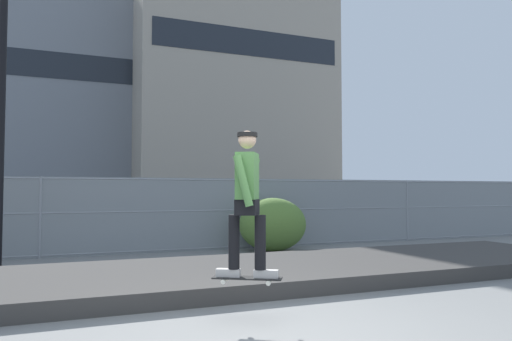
% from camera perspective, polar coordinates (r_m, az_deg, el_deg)
% --- Properties ---
extents(ground_plane, '(120.00, 120.00, 0.00)m').
position_cam_1_polar(ground_plane, '(5.01, 1.78, -20.16)').
color(ground_plane, slate).
extents(gravel_berm, '(15.96, 3.06, 0.24)m').
position_cam_1_polar(gravel_berm, '(7.83, -7.43, -12.78)').
color(gravel_berm, '#3D3A38').
rests_on(gravel_berm, ground_plane).
extents(skateboard, '(0.79, 0.58, 0.07)m').
position_cam_1_polar(skateboard, '(5.49, -1.11, -13.08)').
color(skateboard, black).
extents(skater, '(0.67, 0.62, 1.70)m').
position_cam_1_polar(skater, '(5.40, -1.10, -2.89)').
color(skater, '#B2ADA8').
rests_on(skater, skateboard).
extents(chain_fence, '(25.70, 0.06, 1.85)m').
position_cam_1_polar(chain_fence, '(11.78, -12.34, -5.33)').
color(chain_fence, gray).
rests_on(chain_fence, ground_plane).
extents(street_lamp, '(0.44, 0.44, 7.59)m').
position_cam_1_polar(street_lamp, '(11.07, -28.62, 14.24)').
color(street_lamp, black).
rests_on(street_lamp, ground_plane).
extents(parked_car_mid, '(4.47, 2.08, 1.66)m').
position_cam_1_polar(parked_car_mid, '(14.42, -8.25, -5.22)').
color(parked_car_mid, '#566B4C').
rests_on(parked_car_mid, ground_plane).
extents(library_building, '(28.84, 12.82, 21.20)m').
position_cam_1_polar(library_building, '(53.81, -28.49, 7.48)').
color(library_building, slate).
rests_on(library_building, ground_plane).
extents(office_block, '(19.44, 13.81, 24.50)m').
position_cam_1_polar(office_block, '(49.83, -3.57, 9.90)').
color(office_block, '#9E9384').
rests_on(office_block, ground_plane).
extents(shrub_left, '(1.74, 1.42, 1.35)m').
position_cam_1_polar(shrub_left, '(11.81, 2.06, -6.64)').
color(shrub_left, '#567A33').
rests_on(shrub_left, ground_plane).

